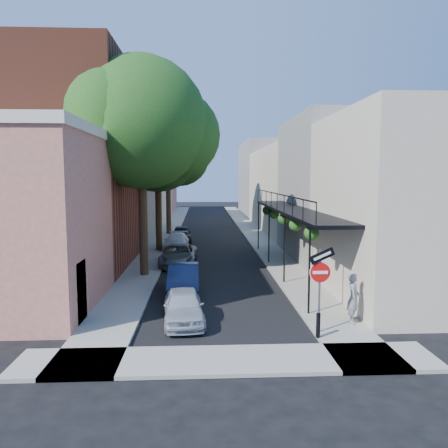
{
  "coord_description": "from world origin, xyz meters",
  "views": [
    {
      "loc": [
        -0.69,
        -12.9,
        5.26
      ],
      "look_at": [
        0.43,
        9.88,
        2.8
      ],
      "focal_mm": 35.0,
      "sensor_mm": 36.0,
      "label": 1
    }
  ],
  "objects": [
    {
      "name": "sign_post",
      "position": [
        3.16,
        0.97,
        2.04
      ],
      "size": [
        0.89,
        0.17,
        2.99
      ],
      "color": "#595B60",
      "rests_on": "ground"
    },
    {
      "name": "oak_mid",
      "position": [
        -3.42,
        18.23,
        7.06
      ],
      "size": [
        6.6,
        6.0,
        10.2
      ],
      "color": "#362615",
      "rests_on": "ground"
    },
    {
      "name": "sidewalk_right",
      "position": [
        4.0,
        30.0,
        0.06
      ],
      "size": [
        2.0,
        64.0,
        0.12
      ],
      "primitive_type": "cube",
      "color": "gray",
      "rests_on": "ground"
    },
    {
      "name": "road_surface",
      "position": [
        0.0,
        30.0,
        0.01
      ],
      "size": [
        6.0,
        64.0,
        0.01
      ],
      "primitive_type": "cube",
      "color": "black",
      "rests_on": "ground"
    },
    {
      "name": "parked_car_d",
      "position": [
        -2.6,
        18.5,
        0.6
      ],
      "size": [
        1.77,
        4.14,
        1.19
      ],
      "primitive_type": "imported",
      "rotation": [
        0.0,
        0.0,
        -0.02
      ],
      "color": "white",
      "rests_on": "ground"
    },
    {
      "name": "bollard",
      "position": [
        3.0,
        0.5,
        0.52
      ],
      "size": [
        0.14,
        0.14,
        0.8
      ],
      "primitive_type": "cylinder",
      "color": "black",
      "rests_on": "sidewalk_right"
    },
    {
      "name": "oak_far",
      "position": [
        -3.35,
        27.27,
        8.26
      ],
      "size": [
        7.7,
        7.0,
        11.9
      ],
      "color": "#362615",
      "rests_on": "ground"
    },
    {
      "name": "buildings_right",
      "position": [
        8.99,
        29.49,
        4.42
      ],
      "size": [
        9.8,
        55.0,
        10.0
      ],
      "color": "#B8AD98",
      "rests_on": "ground"
    },
    {
      "name": "parked_car_b",
      "position": [
        -1.58,
        6.57,
        0.65
      ],
      "size": [
        1.47,
        3.99,
        1.3
      ],
      "primitive_type": "imported",
      "rotation": [
        0.0,
        0.0,
        0.02
      ],
      "color": "#162347",
      "rests_on": "ground"
    },
    {
      "name": "buildings_left",
      "position": [
        -9.3,
        28.76,
        4.94
      ],
      "size": [
        10.1,
        59.1,
        12.0
      ],
      "color": "#DB8070",
      "rests_on": "ground"
    },
    {
      "name": "parked_car_a",
      "position": [
        -1.4,
        2.52,
        0.6
      ],
      "size": [
        1.72,
        3.64,
        1.2
      ],
      "primitive_type": "imported",
      "rotation": [
        0.0,
        0.0,
        0.09
      ],
      "color": "#B1B8C4",
      "rests_on": "ground"
    },
    {
      "name": "parked_car_c",
      "position": [
        -2.13,
        12.86,
        0.62
      ],
      "size": [
        2.22,
        4.54,
        1.24
      ],
      "primitive_type": "imported",
      "rotation": [
        0.0,
        0.0,
        -0.04
      ],
      "color": "slate",
      "rests_on": "ground"
    },
    {
      "name": "sidewalk_cross",
      "position": [
        0.0,
        -1.0,
        0.06
      ],
      "size": [
        12.0,
        2.0,
        0.12
      ],
      "primitive_type": "cube",
      "color": "gray",
      "rests_on": "ground"
    },
    {
      "name": "oak_near",
      "position": [
        -3.37,
        10.26,
        7.88
      ],
      "size": [
        7.48,
        6.8,
        11.42
      ],
      "color": "#362615",
      "rests_on": "ground"
    },
    {
      "name": "sidewalk_left",
      "position": [
        -4.0,
        30.0,
        0.06
      ],
      "size": [
        2.0,
        64.0,
        0.12
      ],
      "primitive_type": "cube",
      "color": "gray",
      "rests_on": "ground"
    },
    {
      "name": "ground",
      "position": [
        0.0,
        0.0,
        0.0
      ],
      "size": [
        160.0,
        160.0,
        0.0
      ],
      "primitive_type": "plane",
      "color": "black",
      "rests_on": "ground"
    },
    {
      "name": "pedestrian",
      "position": [
        4.6,
        1.84,
        1.02
      ],
      "size": [
        0.63,
        0.76,
        1.79
      ],
      "primitive_type": "imported",
      "rotation": [
        0.0,
        0.0,
        1.22
      ],
      "color": "slate",
      "rests_on": "sidewalk_right"
    },
    {
      "name": "parked_car_e",
      "position": [
        -2.41,
        22.72,
        0.64
      ],
      "size": [
        1.74,
        3.82,
        1.27
      ],
      "primitive_type": "imported",
      "rotation": [
        0.0,
        0.0,
        0.06
      ],
      "color": "black",
      "rests_on": "ground"
    }
  ]
}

